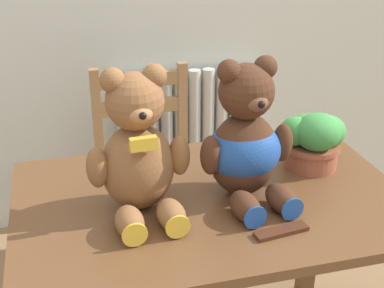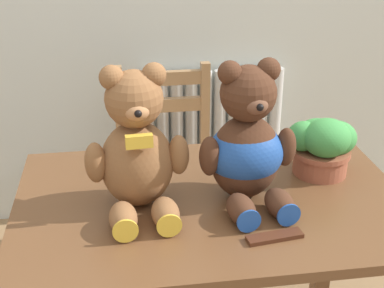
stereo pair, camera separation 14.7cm
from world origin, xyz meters
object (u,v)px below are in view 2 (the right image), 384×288
Objects in this scene: wooden_chair_behind at (167,167)px; potted_plant at (322,144)px; teddy_bear_left at (137,149)px; teddy_bear_right at (247,146)px; chocolate_bar at (275,237)px.

wooden_chair_behind is 0.87m from potted_plant.
teddy_bear_left is 1.00× the size of teddy_bear_right.
wooden_chair_behind is at bearing 123.06° from potted_plant.
teddy_bear_right is at bearing 177.12° from teddy_bear_left.
teddy_bear_right is at bearing 96.93° from chocolate_bar.
chocolate_bar is (0.03, -0.22, -0.16)m from teddy_bear_right.
teddy_bear_left is 1.86× the size of potted_plant.
teddy_bear_left is 0.31m from teddy_bear_right.
teddy_bear_right is at bearing -157.81° from potted_plant.
potted_plant is at bearing -164.54° from teddy_bear_right.
teddy_bear_left is (-0.15, -0.77, 0.46)m from wooden_chair_behind.
potted_plant reaches higher than chocolate_bar.
chocolate_bar is at bearing -126.49° from potted_plant.
teddy_bear_right is 0.27m from chocolate_bar.
wooden_chair_behind is 3.93× the size of potted_plant.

